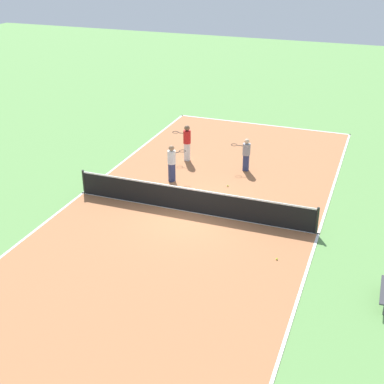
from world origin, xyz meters
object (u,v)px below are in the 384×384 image
object	(u,v)px
tennis_net	(192,200)
tennis_ball_near_net	(301,214)
player_near_white	(172,161)
tennis_ball_left_sideline	(228,186)
player_baseline_gray	(246,153)
tennis_ball_right_alley	(277,259)
player_coach_red	(187,140)

from	to	relation	value
tennis_net	tennis_ball_near_net	size ratio (longest dim) A/B	145.31
tennis_ball_near_net	player_near_white	bearing A→B (deg)	-11.43
tennis_ball_left_sideline	player_baseline_gray	bearing A→B (deg)	-97.07
player_near_white	tennis_ball_right_alley	distance (m)	7.53
player_baseline_gray	tennis_ball_left_sideline	bearing A→B (deg)	83.07
player_near_white	tennis_ball_left_sideline	size ratio (longest dim) A/B	25.18
player_near_white	tennis_ball_near_net	xyz separation A→B (m)	(-5.98, 1.21, -0.95)
player_baseline_gray	tennis_ball_near_net	xyz separation A→B (m)	(-3.23, 3.54, -0.86)
player_near_white	player_baseline_gray	world-z (taller)	player_near_white
tennis_ball_near_net	player_coach_red	bearing A→B (deg)	-30.88
player_coach_red	tennis_ball_left_sideline	bearing A→B (deg)	143.22
player_near_white	tennis_ball_right_alley	xyz separation A→B (m)	(-5.79, 4.73, -0.95)
player_coach_red	tennis_ball_near_net	distance (m)	7.34
player_near_white	player_coach_red	xyz separation A→B (m)	(0.26, -2.52, 0.06)
player_near_white	player_baseline_gray	size ratio (longest dim) A/B	1.09
tennis_net	player_baseline_gray	xyz separation A→B (m)	(-0.89, -4.78, 0.35)
player_coach_red	tennis_ball_left_sideline	xyz separation A→B (m)	(-2.76, 2.20, -1.01)
player_near_white	tennis_ball_left_sideline	world-z (taller)	player_near_white
player_baseline_gray	tennis_ball_left_sideline	size ratio (longest dim) A/B	23.08
player_coach_red	tennis_ball_right_alley	distance (m)	9.49
tennis_net	tennis_ball_left_sideline	world-z (taller)	tennis_net
tennis_net	player_coach_red	bearing A→B (deg)	-66.94
player_near_white	tennis_ball_near_net	world-z (taller)	player_near_white
player_baseline_gray	player_coach_red	world-z (taller)	player_coach_red
player_near_white	player_coach_red	size ratio (longest dim) A/B	0.95
player_near_white	player_baseline_gray	bearing A→B (deg)	-17.95
player_near_white	tennis_ball_near_net	bearing A→B (deg)	-69.54
tennis_ball_left_sideline	player_near_white	bearing A→B (deg)	7.39
tennis_ball_left_sideline	tennis_ball_near_net	world-z (taller)	same
tennis_net	tennis_ball_right_alley	xyz separation A→B (m)	(-3.92, 2.27, -0.51)
tennis_net	player_near_white	bearing A→B (deg)	-52.82
player_coach_red	tennis_ball_right_alley	world-z (taller)	player_coach_red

